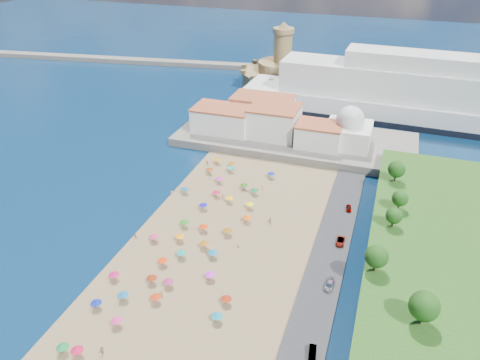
% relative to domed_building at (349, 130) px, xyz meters
% --- Properties ---
extents(ground, '(700.00, 700.00, 0.00)m').
position_rel_domed_building_xyz_m(ground, '(-30.00, -71.00, -8.97)').
color(ground, '#071938').
rests_on(ground, ground).
extents(terrace, '(90.00, 36.00, 3.00)m').
position_rel_domed_building_xyz_m(terrace, '(-20.00, 2.00, -7.47)').
color(terrace, '#59544C').
rests_on(terrace, ground).
extents(jetty, '(18.00, 70.00, 2.40)m').
position_rel_domed_building_xyz_m(jetty, '(-42.00, 37.00, -7.77)').
color(jetty, '#59544C').
rests_on(jetty, ground).
extents(breakwater, '(199.03, 34.77, 2.60)m').
position_rel_domed_building_xyz_m(breakwater, '(-140.00, 82.00, -7.67)').
color(breakwater, '#59544C').
rests_on(breakwater, ground).
extents(waterfront_buildings, '(57.00, 29.00, 11.00)m').
position_rel_domed_building_xyz_m(waterfront_buildings, '(-33.05, 2.64, -1.10)').
color(waterfront_buildings, silver).
rests_on(waterfront_buildings, terrace).
extents(domed_building, '(16.00, 16.00, 15.00)m').
position_rel_domed_building_xyz_m(domed_building, '(0.00, 0.00, 0.00)').
color(domed_building, silver).
rests_on(domed_building, terrace).
extents(fortress, '(40.00, 40.00, 32.40)m').
position_rel_domed_building_xyz_m(fortress, '(-42.00, 67.00, -2.29)').
color(fortress, '#A08550').
rests_on(fortress, ground).
extents(cruise_ship, '(162.35, 29.41, 35.34)m').
position_rel_domed_building_xyz_m(cruise_ship, '(29.84, 39.54, 1.49)').
color(cruise_ship, black).
rests_on(cruise_ship, ground).
extents(beach_parasols, '(32.65, 113.71, 2.20)m').
position_rel_domed_building_xyz_m(beach_parasols, '(-31.15, -81.76, -6.83)').
color(beach_parasols, gray).
rests_on(beach_parasols, beach).
extents(beachgoers, '(34.12, 104.12, 1.89)m').
position_rel_domed_building_xyz_m(beachgoers, '(-32.13, -72.97, -7.83)').
color(beachgoers, tan).
rests_on(beachgoers, beach).
extents(parked_cars, '(2.36, 74.37, 1.44)m').
position_rel_domed_building_xyz_m(parked_cars, '(6.00, -77.42, -7.61)').
color(parked_cars, gray).
rests_on(parked_cars, promenade).
extents(hillside_trees, '(15.56, 107.11, 7.76)m').
position_rel_domed_building_xyz_m(hillside_trees, '(18.94, -80.89, 1.13)').
color(hillside_trees, '#382314').
rests_on(hillside_trees, hillside).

